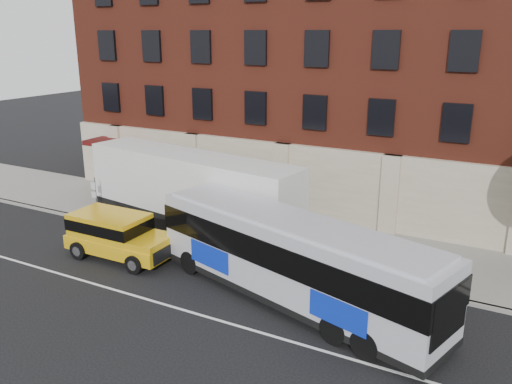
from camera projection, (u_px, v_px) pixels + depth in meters
The scene contains 9 objects.
ground at pixel (147, 308), 19.86m from camera, with size 120.00×120.00×0.00m, color black.
sidewalk at pixel (259, 230), 27.42m from camera, with size 60.00×6.00×0.15m, color gray.
kerb at pixel (229, 250), 24.89m from camera, with size 60.00×0.25×0.15m, color gray.
lane_line at pixel (155, 302), 20.28m from camera, with size 60.00×0.12×0.01m, color silver.
building at pixel (320, 73), 31.90m from camera, with size 30.00×12.10×15.00m.
sign_pole at pixel (95, 196), 28.45m from camera, with size 0.30×0.20×2.50m.
city_bus at pixel (292, 257), 19.75m from camera, with size 12.62×6.03×3.39m.
yellow_suv at pixel (116, 233), 24.03m from camera, with size 5.35×2.39×2.04m.
shipping_container at pixel (192, 194), 26.82m from camera, with size 12.55×4.25×4.11m.
Camera 1 is at (12.00, -13.66, 9.98)m, focal length 36.96 mm.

